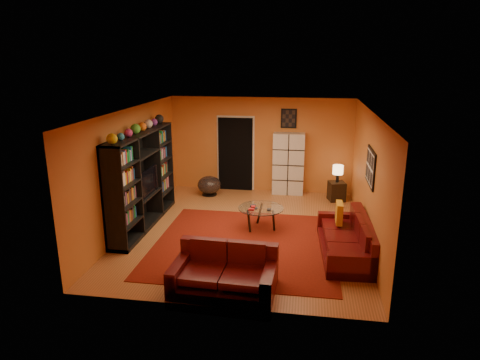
% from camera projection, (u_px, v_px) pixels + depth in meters
% --- Properties ---
extents(floor, '(6.00, 6.00, 0.00)m').
position_uv_depth(floor, '(245.00, 231.00, 9.30)').
color(floor, '#97592E').
rests_on(floor, ground).
extents(ceiling, '(6.00, 6.00, 0.00)m').
position_uv_depth(ceiling, '(245.00, 111.00, 8.58)').
color(ceiling, white).
rests_on(ceiling, wall_back).
extents(wall_back, '(6.00, 0.00, 6.00)m').
position_uv_depth(wall_back, '(261.00, 145.00, 11.79)').
color(wall_back, '#C3692A').
rests_on(wall_back, floor).
extents(wall_front, '(6.00, 0.00, 6.00)m').
position_uv_depth(wall_front, '(215.00, 227.00, 6.10)').
color(wall_front, '#C3692A').
rests_on(wall_front, floor).
extents(wall_left, '(0.00, 6.00, 6.00)m').
position_uv_depth(wall_left, '(132.00, 168.00, 9.31)').
color(wall_left, '#C3692A').
rests_on(wall_left, floor).
extents(wall_right, '(0.00, 6.00, 6.00)m').
position_uv_depth(wall_right, '(368.00, 178.00, 8.57)').
color(wall_right, '#C3692A').
rests_on(wall_right, floor).
extents(rug, '(3.60, 3.60, 0.01)m').
position_uv_depth(rug, '(245.00, 244.00, 8.62)').
color(rug, '#5B120A').
rests_on(rug, floor).
extents(doorway, '(0.95, 0.10, 2.04)m').
position_uv_depth(doorway, '(235.00, 154.00, 11.93)').
color(doorway, black).
rests_on(doorway, floor).
extents(wall_art_right, '(0.03, 1.00, 0.70)m').
position_uv_depth(wall_art_right, '(371.00, 167.00, 8.21)').
color(wall_art_right, black).
rests_on(wall_art_right, wall_right).
extents(wall_art_back, '(0.42, 0.03, 0.52)m').
position_uv_depth(wall_art_back, '(289.00, 118.00, 11.45)').
color(wall_art_back, black).
rests_on(wall_art_back, wall_back).
extents(entertainment_unit, '(0.45, 3.00, 2.10)m').
position_uv_depth(entertainment_unit, '(142.00, 180.00, 9.35)').
color(entertainment_unit, black).
rests_on(entertainment_unit, floor).
extents(tv, '(1.01, 0.13, 0.58)m').
position_uv_depth(tv, '(144.00, 182.00, 9.31)').
color(tv, black).
rests_on(tv, entertainment_unit).
extents(sofa, '(1.00, 2.22, 0.85)m').
position_uv_depth(sofa, '(350.00, 240.00, 8.13)').
color(sofa, '#44090B').
rests_on(sofa, rug).
extents(loveseat, '(1.69, 1.06, 0.85)m').
position_uv_depth(loveseat, '(225.00, 272.00, 6.93)').
color(loveseat, '#44090B').
rests_on(loveseat, rug).
extents(throw_pillow, '(0.12, 0.42, 0.42)m').
position_uv_depth(throw_pillow, '(339.00, 213.00, 8.56)').
color(throw_pillow, orange).
rests_on(throw_pillow, sofa).
extents(coffee_table, '(0.98, 0.98, 0.49)m').
position_uv_depth(coffee_table, '(261.00, 210.00, 9.26)').
color(coffee_table, silver).
rests_on(coffee_table, floor).
extents(storage_cabinet, '(0.85, 0.39, 1.68)m').
position_uv_depth(storage_cabinet, '(288.00, 164.00, 11.61)').
color(storage_cabinet, silver).
rests_on(storage_cabinet, floor).
extents(bowl_chair, '(0.64, 0.64, 0.52)m').
position_uv_depth(bowl_chair, '(209.00, 185.00, 11.62)').
color(bowl_chair, black).
rests_on(bowl_chair, floor).
extents(side_table, '(0.48, 0.48, 0.50)m').
position_uv_depth(side_table, '(337.00, 191.00, 11.20)').
color(side_table, black).
rests_on(side_table, floor).
extents(table_lamp, '(0.27, 0.27, 0.45)m').
position_uv_depth(table_lamp, '(338.00, 170.00, 11.04)').
color(table_lamp, black).
rests_on(table_lamp, side_table).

